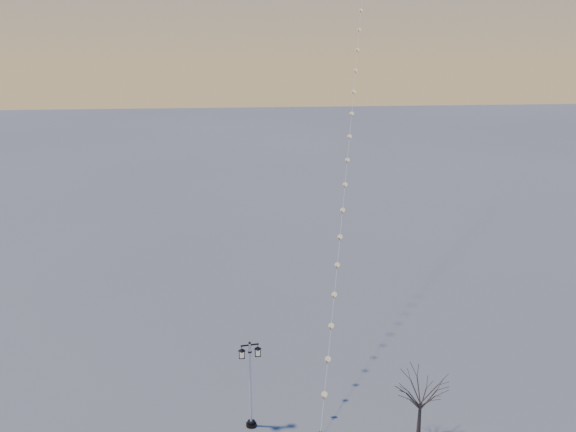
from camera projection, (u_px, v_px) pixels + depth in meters
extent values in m
cylinder|color=black|center=(251.00, 425.00, 33.28)|extent=(0.57, 0.57, 0.16)
cylinder|color=black|center=(251.00, 422.00, 33.24)|extent=(0.41, 0.41, 0.14)
cylinder|color=silver|center=(250.00, 383.00, 32.53)|extent=(0.13, 0.13, 4.77)
cylinder|color=black|center=(250.00, 352.00, 32.00)|extent=(0.20, 0.20, 0.06)
cube|color=black|center=(250.00, 345.00, 31.88)|extent=(0.96, 0.21, 0.06)
sphere|color=black|center=(250.00, 343.00, 31.85)|extent=(0.14, 0.14, 0.14)
pyramid|color=black|center=(242.00, 349.00, 31.83)|extent=(0.45, 0.45, 0.14)
cube|color=beige|center=(242.00, 354.00, 31.92)|extent=(0.26, 0.26, 0.34)
cube|color=black|center=(242.00, 357.00, 31.97)|extent=(0.30, 0.30, 0.04)
pyramid|color=black|center=(258.00, 347.00, 32.03)|extent=(0.45, 0.45, 0.14)
cube|color=beige|center=(258.00, 352.00, 32.12)|extent=(0.26, 0.26, 0.34)
cube|color=black|center=(258.00, 355.00, 32.17)|extent=(0.30, 0.30, 0.04)
cone|color=#342A24|center=(419.00, 419.00, 32.22)|extent=(0.24, 0.24, 2.04)
cone|color=orange|center=(359.00, 13.00, 49.29)|extent=(0.09, 0.09, 0.31)
cylinder|color=white|center=(321.00, 425.00, 32.28)|extent=(0.02, 0.02, 0.88)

